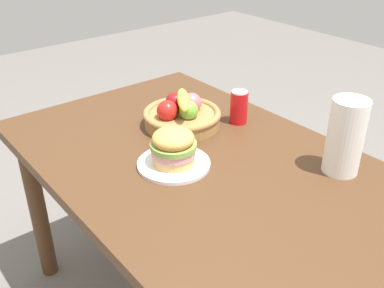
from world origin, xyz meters
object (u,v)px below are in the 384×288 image
sandwich (173,146)px  fruit_basket (182,114)px  soda_can (239,107)px  paper_towel_roll (345,137)px  plate (174,164)px

sandwich → fruit_basket: 0.29m
soda_can → paper_towel_roll: paper_towel_roll is taller
plate → soda_can: (-0.10, 0.38, 0.06)m
sandwich → fruit_basket: (-0.21, 0.19, -0.02)m
sandwich → paper_towel_roll: bearing=47.8°
soda_can → paper_towel_roll: 0.45m
plate → fruit_basket: bearing=137.1°
plate → paper_towel_roll: (0.35, 0.39, 0.11)m
paper_towel_roll → plate: bearing=-132.2°
fruit_basket → paper_towel_roll: 0.59m
sandwich → soda_can: (-0.10, 0.38, -0.01)m
sandwich → fruit_basket: fruit_basket is taller
plate → sandwich: (0.00, 0.00, 0.06)m
plate → soda_can: size_ratio=1.86×
sandwich → fruit_basket: bearing=137.1°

